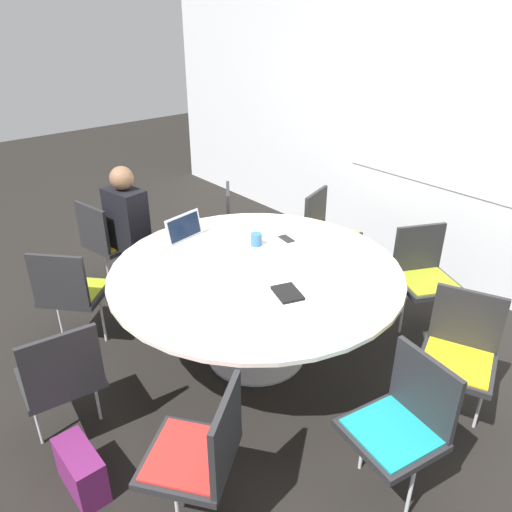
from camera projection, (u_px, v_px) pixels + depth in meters
name	position (u px, v px, depth m)	size (l,w,h in m)	color
ground_plane	(256.00, 354.00, 3.82)	(16.00, 16.00, 0.00)	black
wall_back	(438.00, 134.00, 4.42)	(8.00, 0.07, 2.70)	silver
conference_table	(256.00, 283.00, 3.53)	(2.04, 2.04, 0.74)	#B7B7BC
chair_0	(107.00, 238.00, 4.49)	(0.51, 0.49, 0.85)	#262628
chair_1	(70.00, 289.00, 3.70)	(0.61, 0.61, 0.85)	#262628
chair_2	(61.00, 374.00, 2.86)	(0.47, 0.49, 0.85)	#262628
chair_3	(201.00, 450.00, 2.38)	(0.60, 0.60, 0.85)	#262628
chair_4	(402.00, 420.00, 2.55)	(0.51, 0.49, 0.85)	#262628
chair_5	(460.00, 349.00, 3.07)	(0.56, 0.55, 0.85)	#262628
chair_6	(424.00, 272.00, 3.94)	(0.57, 0.58, 0.85)	#262628
chair_7	(327.00, 229.00, 4.67)	(0.54, 0.55, 0.85)	#262628
chair_8	(242.00, 222.00, 4.81)	(0.60, 0.60, 0.85)	#262628
person_0	(129.00, 222.00, 4.32)	(0.39, 0.30, 1.20)	black
laptop	(190.00, 237.00, 3.82)	(0.30, 0.38, 0.21)	silver
spiral_notebook	(287.00, 293.00, 3.17)	(0.25, 0.21, 0.02)	black
coffee_cup	(256.00, 239.00, 3.79)	(0.09, 0.09, 0.10)	#33669E
cell_phone	(286.00, 239.00, 3.90)	(0.15, 0.09, 0.01)	black
handbag	(81.00, 470.00, 2.71)	(0.36, 0.16, 0.28)	#661E56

